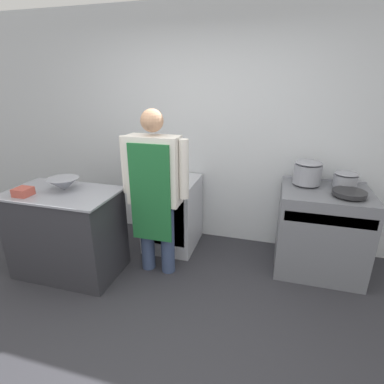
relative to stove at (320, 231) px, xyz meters
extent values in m
plane|color=#2D2D33|center=(-1.30, -1.57, -0.44)|extent=(14.00, 14.00, 0.00)
cube|color=silver|center=(-1.30, 0.43, 0.91)|extent=(8.00, 0.05, 2.70)
cube|color=#2D2D33|center=(-2.49, -0.76, -0.01)|extent=(1.03, 0.62, 0.87)
cube|color=gray|center=(-2.49, -0.76, 0.43)|extent=(1.08, 0.65, 0.02)
cube|color=slate|center=(0.00, 0.00, 0.00)|extent=(0.85, 0.70, 0.88)
cube|color=gray|center=(0.00, -0.33, 0.28)|extent=(0.78, 0.03, 0.10)
cube|color=gray|center=(0.00, 0.34, 0.45)|extent=(0.85, 0.03, 0.02)
cube|color=silver|center=(-1.64, 0.06, -0.03)|extent=(0.58, 0.65, 0.83)
cube|color=silver|center=(-1.64, -0.26, 0.02)|extent=(0.49, 0.02, 0.58)
cylinder|color=#38476B|center=(-1.73, -0.49, -0.06)|extent=(0.14, 0.14, 0.77)
cylinder|color=#38476B|center=(-1.50, -0.49, -0.06)|extent=(0.14, 0.14, 0.77)
cube|color=silver|center=(-1.62, -0.49, 0.65)|extent=(0.50, 0.22, 0.66)
cube|color=#1E6633|center=(-1.62, -0.61, 0.46)|extent=(0.40, 0.02, 0.95)
cylinder|color=silver|center=(-1.91, -0.49, 0.69)|extent=(0.09, 0.09, 0.56)
cylinder|color=silver|center=(-1.32, -0.49, 0.69)|extent=(0.09, 0.09, 0.56)
sphere|color=tan|center=(-1.62, -0.49, 1.12)|extent=(0.21, 0.21, 0.21)
cone|color=gray|center=(-2.48, -0.70, 0.51)|extent=(0.30, 0.30, 0.12)
cube|color=#B24C3F|center=(-2.76, -0.93, 0.48)|extent=(0.15, 0.15, 0.08)
cylinder|color=gray|center=(-0.19, 0.12, 0.56)|extent=(0.27, 0.27, 0.20)
ellipsoid|color=gray|center=(-0.19, 0.12, 0.68)|extent=(0.27, 0.27, 0.05)
cylinder|color=#262628|center=(0.17, -0.12, 0.48)|extent=(0.30, 0.30, 0.04)
cylinder|color=gray|center=(0.17, 0.12, 0.52)|extent=(0.23, 0.23, 0.12)
ellipsoid|color=gray|center=(0.17, 0.12, 0.59)|extent=(0.22, 0.22, 0.04)
camera|label=1|loc=(-0.53, -3.01, 1.46)|focal=28.00mm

